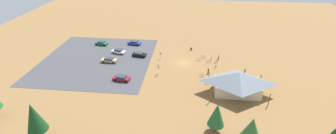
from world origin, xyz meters
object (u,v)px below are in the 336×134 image
object	(u,v)px
trash_bin	(191,49)
bicycle_black_back_row	(216,62)
bike_pavilion	(238,81)
bicycle_yellow_yard_center	(199,60)
bicycle_teal_yard_left	(157,75)
bicycle_red_front_row	(202,75)
car_green_mid_lot	(102,43)
bicycle_orange_edge_north	(211,59)
lot_sign	(160,55)
bicycle_purple_yard_front	(159,66)
car_tan_back_corner	(109,60)
car_white_far_end	(119,51)
visitor_at_bikes	(245,71)
car_maroon_inner_stall	(121,78)
car_blue_end_stall	(134,43)
pine_west	(252,129)
pine_east	(34,117)
pine_midwest	(217,115)
car_black_by_curb	(139,54)
bicycle_white_near_porch	(204,57)
visitor_crossing_yard	(219,57)
bicycle_blue_yard_right	(215,67)
bicycle_silver_lone_east	(209,62)
visitor_near_lot	(208,71)

from	to	relation	value
trash_bin	bicycle_black_back_row	xyz separation A→B (m)	(-7.64, 8.64, -0.08)
bicycle_black_back_row	bike_pavilion	bearing A→B (deg)	104.01
bicycle_yellow_yard_center	bicycle_teal_yard_left	bearing A→B (deg)	42.33
bicycle_red_front_row	car_green_mid_lot	world-z (taller)	car_green_mid_lot
bicycle_yellow_yard_center	bicycle_orange_edge_north	size ratio (longest dim) A/B	1.01
lot_sign	car_green_mid_lot	xyz separation A→B (m)	(22.08, -8.57, -0.69)
car_green_mid_lot	bicycle_black_back_row	bearing A→B (deg)	166.14
bike_pavilion	bicycle_red_front_row	size ratio (longest dim) A/B	8.32
bicycle_purple_yard_front	car_tan_back_corner	distance (m)	15.53
car_white_far_end	visitor_at_bikes	bearing A→B (deg)	166.73
bicycle_purple_yard_front	car_maroon_inner_stall	distance (m)	11.93
car_blue_end_stall	pine_west	bearing A→B (deg)	126.08
pine_west	bicycle_red_front_row	bearing A→B (deg)	-71.35
pine_east	car_blue_end_stall	distance (m)	46.28
bike_pavilion	pine_west	size ratio (longest dim) A/B	2.10
pine_midwest	bicycle_orange_edge_north	bearing A→B (deg)	-91.85
trash_bin	pine_east	distance (m)	51.33
car_black_by_curb	bicycle_white_near_porch	bearing A→B (deg)	-176.98
car_tan_back_corner	car_green_mid_lot	bearing A→B (deg)	-61.18
visitor_crossing_yard	car_green_mid_lot	bearing A→B (deg)	-9.87
pine_east	bicycle_blue_yard_right	bearing A→B (deg)	-138.12
pine_midwest	bicycle_blue_yard_right	xyz separation A→B (m)	(-1.99, -25.61, -3.83)
pine_east	car_tan_back_corner	xyz separation A→B (m)	(-2.80, -31.70, -4.78)
bicycle_orange_edge_north	bicycle_white_near_porch	bearing A→B (deg)	-30.58
bike_pavilion	bicycle_purple_yard_front	size ratio (longest dim) A/B	8.36
car_white_far_end	car_maroon_inner_stall	bearing A→B (deg)	108.81
car_black_by_curb	car_white_far_end	size ratio (longest dim) A/B	0.97
trash_bin	bicycle_teal_yard_left	world-z (taller)	trash_bin
visitor_crossing_yard	visitor_at_bikes	distance (m)	10.45
bicycle_black_back_row	car_blue_end_stall	xyz separation A→B (m)	(27.71, -11.05, 0.38)
pine_midwest	car_blue_end_stall	world-z (taller)	pine_midwest
bicycle_blue_yard_right	car_blue_end_stall	bearing A→B (deg)	-27.50
bicycle_white_near_porch	car_white_far_end	size ratio (longest dim) A/B	0.33
car_blue_end_stall	visitor_at_bikes	world-z (taller)	visitor_at_bikes
pine_west	bicycle_white_near_porch	bearing A→B (deg)	-78.44
car_white_far_end	car_maroon_inner_stall	world-z (taller)	car_white_far_end
trash_bin	bicycle_blue_yard_right	distance (m)	13.84
bicycle_yellow_yard_center	car_black_by_curb	distance (m)	18.88
pine_midwest	bicycle_yellow_yard_center	bearing A→B (deg)	-84.59
bicycle_white_near_porch	car_tan_back_corner	size ratio (longest dim) A/B	0.32
trash_bin	bicycle_red_front_row	xyz separation A→B (m)	(-3.20, 16.90, -0.05)
bicycle_silver_lone_east	lot_sign	bearing A→B (deg)	-4.41
bicycle_black_back_row	visitor_crossing_yard	distance (m)	2.90
pine_midwest	visitor_at_bikes	distance (m)	25.52
bicycle_orange_edge_north	visitor_at_bikes	distance (m)	11.53
bicycle_white_near_porch	bicycle_purple_yard_front	distance (m)	15.33
bicycle_teal_yard_left	car_black_by_curb	bearing A→B (deg)	-57.59
pine_east	visitor_near_lot	world-z (taller)	pine_east
pine_west	bicycle_black_back_row	distance (m)	32.18
pine_east	car_blue_end_stall	xyz separation A→B (m)	(-7.49, -45.42, -4.77)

